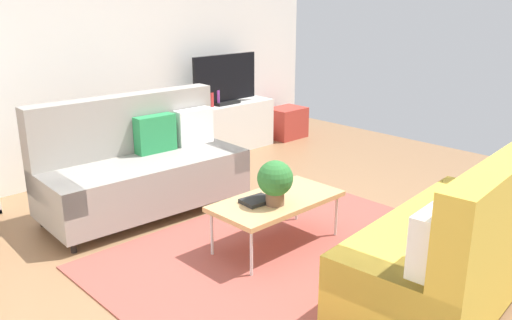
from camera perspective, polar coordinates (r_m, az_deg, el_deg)
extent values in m
plane|color=#936B47|center=(4.49, 2.37, -9.20)|extent=(7.68, 7.68, 0.00)
cube|color=white|center=(6.31, -16.45, 11.64)|extent=(6.40, 0.12, 2.90)
cube|color=#9E4C42|center=(4.33, 3.65, -10.17)|extent=(2.90, 2.20, 0.01)
cube|color=gray|center=(5.11, -11.88, -2.26)|extent=(1.94, 0.93, 0.44)
cube|color=gray|center=(5.25, -13.95, 3.80)|extent=(1.91, 0.29, 0.56)
cube|color=gray|center=(5.52, -4.27, 0.73)|extent=(0.24, 0.85, 0.22)
cube|color=gray|center=(4.75, -20.90, -3.18)|extent=(0.24, 0.85, 0.22)
cylinder|color=black|center=(5.40, -1.84, -3.88)|extent=(0.05, 0.05, 0.10)
cylinder|color=black|center=(4.60, -19.09, -8.85)|extent=(0.05, 0.05, 0.10)
cylinder|color=black|center=(5.91, -6.02, -2.05)|extent=(0.05, 0.05, 0.10)
cylinder|color=black|center=(5.19, -22.00, -6.13)|extent=(0.05, 0.05, 0.10)
cube|color=white|center=(5.45, -6.75, 3.61)|extent=(0.41, 0.16, 0.36)
cube|color=#288C4C|center=(5.22, -10.82, 2.80)|extent=(0.41, 0.16, 0.36)
cube|color=gold|center=(3.88, 20.13, -9.51)|extent=(1.97, 1.01, 0.44)
cube|color=gold|center=(3.61, 25.66, -3.62)|extent=(1.91, 0.37, 0.56)
cube|color=gold|center=(3.13, 14.42, -13.44)|extent=(0.28, 0.85, 0.22)
cube|color=gold|center=(4.59, 24.21, -4.31)|extent=(0.28, 0.85, 0.22)
cylinder|color=black|center=(4.84, 19.89, -7.55)|extent=(0.05, 0.05, 0.10)
cube|color=white|center=(3.10, 18.68, -8.14)|extent=(0.41, 0.18, 0.36)
cube|color=#288C4C|center=(3.49, 21.60, -5.55)|extent=(0.41, 0.18, 0.36)
cube|color=tan|center=(4.32, 2.25, -4.44)|extent=(1.10, 0.56, 0.04)
cylinder|color=silver|center=(4.26, -4.78, -7.96)|extent=(0.02, 0.02, 0.38)
cylinder|color=silver|center=(4.89, 4.38, -4.49)|extent=(0.02, 0.02, 0.38)
cylinder|color=silver|center=(3.94, -0.50, -10.06)|extent=(0.02, 0.02, 0.38)
cylinder|color=silver|center=(4.62, 8.64, -5.99)|extent=(0.02, 0.02, 0.38)
cube|color=silver|center=(7.06, -3.38, 3.54)|extent=(1.40, 0.44, 0.64)
cube|color=black|center=(6.97, -3.32, 6.23)|extent=(0.36, 0.20, 0.04)
cube|color=black|center=(6.91, -3.37, 8.83)|extent=(1.00, 0.05, 0.60)
cube|color=#B2382D|center=(7.75, 3.34, 4.04)|extent=(0.52, 0.40, 0.44)
cylinder|color=brown|center=(4.18, 2.06, -4.14)|extent=(0.15, 0.15, 0.11)
sphere|color=#2D7233|center=(4.12, 2.08, -1.99)|extent=(0.28, 0.28, 0.28)
cube|color=#262626|center=(4.23, 0.08, -4.41)|extent=(0.25, 0.20, 0.03)
cylinder|color=#4C72B2|center=(6.66, -7.55, 6.13)|extent=(0.09, 0.09, 0.17)
cylinder|color=#33B29E|center=(6.75, -6.51, 6.21)|extent=(0.12, 0.12, 0.14)
cylinder|color=red|center=(6.78, -4.83, 6.50)|extent=(0.06, 0.06, 0.18)
cylinder|color=purple|center=(6.85, -4.12, 6.69)|extent=(0.04, 0.04, 0.20)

